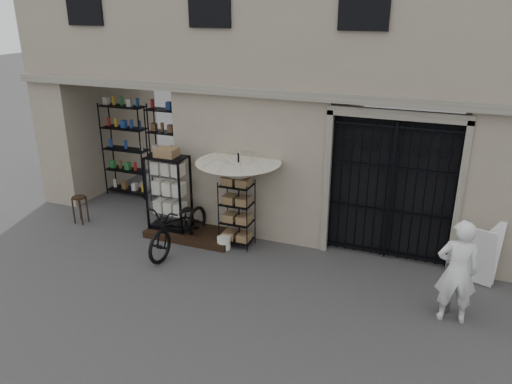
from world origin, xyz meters
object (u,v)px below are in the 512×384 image
at_px(wire_rack, 237,215).
at_px(easel_sign, 481,253).
at_px(shopkeeper, 449,319).
at_px(white_bucket, 224,243).
at_px(display_cabinet, 169,196).
at_px(steel_bollard, 447,288).
at_px(wooden_stool, 80,209).
at_px(bicycle, 181,249).
at_px(market_umbrella, 238,166).

distance_m(wire_rack, easel_sign, 4.80).
bearing_deg(shopkeeper, white_bucket, -20.41).
height_order(display_cabinet, steel_bollard, display_cabinet).
height_order(wire_rack, wooden_stool, wire_rack).
bearing_deg(steel_bollard, shopkeeper, -66.92).
xyz_separation_m(steel_bollard, shopkeeper, (0.09, -0.21, -0.44)).
bearing_deg(wooden_stool, white_bucket, 0.21).
height_order(white_bucket, shopkeeper, white_bucket).
relative_size(bicycle, wooden_stool, 3.15).
distance_m(market_umbrella, white_bucket, 1.70).
xyz_separation_m(shopkeeper, easel_sign, (0.44, 1.42, 0.61)).
distance_m(white_bucket, easel_sign, 5.04).
height_order(wooden_stool, steel_bollard, steel_bollard).
relative_size(white_bucket, steel_bollard, 0.32).
distance_m(display_cabinet, wooden_stool, 2.37).
relative_size(market_umbrella, wooden_stool, 3.79).
bearing_deg(market_umbrella, display_cabinet, -179.92).
bearing_deg(steel_bollard, display_cabinet, 170.61).
bearing_deg(shopkeeper, market_umbrella, -24.22).
bearing_deg(steel_bollard, wire_rack, 167.11).
xyz_separation_m(wire_rack, white_bucket, (-0.20, -0.25, -0.58)).
relative_size(wire_rack, shopkeeper, 0.82).
bearing_deg(bicycle, easel_sign, 12.48).
xyz_separation_m(wire_rack, steel_bollard, (4.27, -0.98, -0.28)).
relative_size(wire_rack, wooden_stool, 2.23).
relative_size(display_cabinet, wire_rack, 1.23).
xyz_separation_m(bicycle, wooden_stool, (-2.88, 0.33, 0.35)).
bearing_deg(bicycle, white_bucket, 26.66).
bearing_deg(market_umbrella, shopkeeper, -15.47).
height_order(steel_bollard, easel_sign, easel_sign).
distance_m(wooden_stool, easel_sign, 8.74).
height_order(white_bucket, wooden_stool, wooden_stool).
relative_size(bicycle, steel_bollard, 2.34).
height_order(wire_rack, shopkeeper, wire_rack).
bearing_deg(wooden_stool, shopkeeper, -6.38).
relative_size(market_umbrella, easel_sign, 2.12).
distance_m(bicycle, shopkeeper, 5.44).
bearing_deg(steel_bollard, wooden_stool, 175.02).
height_order(wooden_stool, shopkeeper, wooden_stool).
distance_m(wooden_stool, steel_bollard, 8.23).
height_order(market_umbrella, wooden_stool, market_umbrella).
bearing_deg(steel_bollard, market_umbrella, 166.92).
relative_size(white_bucket, bicycle, 0.14).
height_order(bicycle, wooden_stool, bicycle).
distance_m(white_bucket, steel_bollard, 4.54).
height_order(market_umbrella, bicycle, market_umbrella).
relative_size(white_bucket, easel_sign, 0.24).
distance_m(market_umbrella, shopkeeper, 4.82).
bearing_deg(white_bucket, shopkeeper, -11.66).
relative_size(white_bucket, shopkeeper, 0.16).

